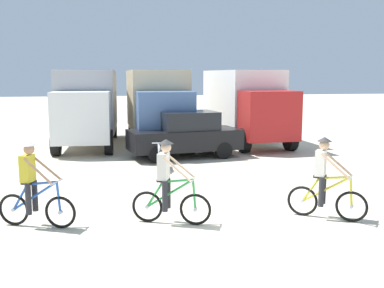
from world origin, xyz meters
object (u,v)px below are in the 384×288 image
object	(u,v)px
cyclist_orange_shirt	(33,187)
cyclist_near_camera	(325,181)
cyclist_cowboy_hat	(168,185)
bicycle_spare	(159,157)
box_truck_grey_hauler	(88,103)
sedan_parked	(185,135)
box_truck_tan_camper	(157,103)
box_truck_avon_van	(246,102)

from	to	relation	value
cyclist_orange_shirt	cyclist_near_camera	xyz separation A→B (m)	(6.19, -0.60, 0.00)
cyclist_cowboy_hat	bicycle_spare	distance (m)	5.74
box_truck_grey_hauler	cyclist_cowboy_hat	distance (m)	11.79
box_truck_grey_hauler	sedan_parked	xyz separation A→B (m)	(3.76, -3.90, -0.99)
box_truck_tan_camper	cyclist_near_camera	distance (m)	11.80
cyclist_orange_shirt	cyclist_near_camera	size ratio (longest dim) A/B	1.00
box_truck_avon_van	sedan_parked	world-z (taller)	box_truck_avon_van
sedan_parked	cyclist_cowboy_hat	world-z (taller)	cyclist_cowboy_hat
cyclist_near_camera	box_truck_tan_camper	bearing A→B (deg)	101.81
box_truck_grey_hauler	cyclist_cowboy_hat	world-z (taller)	box_truck_grey_hauler
box_truck_avon_van	cyclist_near_camera	bearing A→B (deg)	-98.58
cyclist_orange_shirt	box_truck_tan_camper	bearing A→B (deg)	70.88
cyclist_cowboy_hat	cyclist_near_camera	bearing A→B (deg)	-4.88
box_truck_avon_van	cyclist_orange_shirt	world-z (taller)	box_truck_avon_van
box_truck_tan_camper	box_truck_avon_van	xyz separation A→B (m)	(4.12, -0.18, 0.00)
sedan_parked	bicycle_spare	world-z (taller)	sedan_parked
box_truck_avon_van	cyclist_cowboy_hat	bearing A→B (deg)	-114.88
box_truck_grey_hauler	bicycle_spare	xyz separation A→B (m)	(2.53, -5.86, -1.48)
sedan_parked	box_truck_avon_van	bearing A→B (deg)	44.54
box_truck_avon_van	cyclist_orange_shirt	xyz separation A→B (m)	(-7.90, -10.73, -1.03)
box_truck_grey_hauler	box_truck_tan_camper	xyz separation A→B (m)	(3.08, -0.35, 0.00)
box_truck_grey_hauler	box_truck_tan_camper	distance (m)	3.10
box_truck_avon_van	cyclist_orange_shirt	size ratio (longest dim) A/B	3.76
box_truck_tan_camper	bicycle_spare	distance (m)	5.73
box_truck_avon_van	cyclist_cowboy_hat	xyz separation A→B (m)	(-5.12, -11.04, -1.03)
cyclist_orange_shirt	bicycle_spare	size ratio (longest dim) A/B	1.05
cyclist_orange_shirt	cyclist_near_camera	world-z (taller)	same
box_truck_tan_camper	box_truck_avon_van	size ratio (longest dim) A/B	0.99
bicycle_spare	cyclist_orange_shirt	bearing A→B (deg)	-120.88
box_truck_tan_camper	cyclist_orange_shirt	distance (m)	11.59
sedan_parked	cyclist_near_camera	size ratio (longest dim) A/B	2.43
cyclist_orange_shirt	bicycle_spare	world-z (taller)	cyclist_orange_shirt
cyclist_orange_shirt	sedan_parked	bearing A→B (deg)	58.75
cyclist_near_camera	bicycle_spare	size ratio (longest dim) A/B	1.05
box_truck_grey_hauler	cyclist_cowboy_hat	xyz separation A→B (m)	(2.08, -11.56, -1.03)
cyclist_orange_shirt	cyclist_cowboy_hat	xyz separation A→B (m)	(2.78, -0.31, 0.00)
box_truck_grey_hauler	cyclist_orange_shirt	world-z (taller)	box_truck_grey_hauler
box_truck_grey_hauler	box_truck_avon_van	world-z (taller)	same
sedan_parked	bicycle_spare	distance (m)	2.36
sedan_parked	cyclist_orange_shirt	size ratio (longest dim) A/B	2.43
box_truck_avon_van	cyclist_orange_shirt	distance (m)	13.37
cyclist_cowboy_hat	bicycle_spare	xyz separation A→B (m)	(0.45, 5.71, -0.45)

